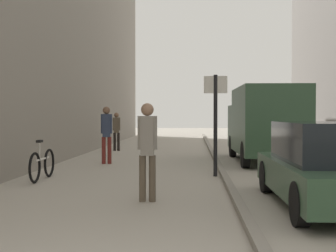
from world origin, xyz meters
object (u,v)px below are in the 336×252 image
(pedestrian_far_crossing, at_px, (107,131))
(delivery_van, at_px, (265,123))
(pedestrian_mid_block, at_px, (147,145))
(bicycle_leaning, at_px, (42,164))
(pedestrian_main_foreground, at_px, (117,129))
(street_sign_post, at_px, (215,116))
(parked_car, at_px, (329,165))

(pedestrian_far_crossing, height_order, delivery_van, delivery_van)
(pedestrian_mid_block, relative_size, delivery_van, 0.34)
(pedestrian_far_crossing, distance_m, bicycle_leaning, 3.89)
(pedestrian_mid_block, distance_m, delivery_van, 7.86)
(pedestrian_main_foreground, height_order, pedestrian_far_crossing, pedestrian_far_crossing)
(delivery_van, distance_m, bicycle_leaning, 7.64)
(pedestrian_mid_block, bearing_deg, delivery_van, 64.59)
(delivery_van, bearing_deg, pedestrian_mid_block, -115.24)
(street_sign_post, height_order, bicycle_leaning, street_sign_post)
(parked_car, relative_size, street_sign_post, 1.62)
(pedestrian_far_crossing, height_order, parked_car, pedestrian_far_crossing)
(pedestrian_far_crossing, bearing_deg, bicycle_leaning, -107.59)
(parked_car, bearing_deg, pedestrian_far_crossing, 127.16)
(delivery_van, distance_m, parked_car, 7.50)
(parked_car, bearing_deg, street_sign_post, 114.20)
(street_sign_post, bearing_deg, pedestrian_mid_block, 72.19)
(pedestrian_far_crossing, bearing_deg, street_sign_post, -44.72)
(pedestrian_far_crossing, bearing_deg, pedestrian_mid_block, -77.47)
(street_sign_post, relative_size, bicycle_leaning, 1.47)
(parked_car, bearing_deg, bicycle_leaning, 153.67)
(pedestrian_far_crossing, distance_m, delivery_van, 5.26)
(pedestrian_mid_block, xyz_separation_m, parked_car, (3.15, -0.31, -0.32))
(pedestrian_mid_block, bearing_deg, pedestrian_far_crossing, 106.03)
(pedestrian_main_foreground, distance_m, parked_car, 13.25)
(pedestrian_mid_block, height_order, street_sign_post, street_sign_post)
(pedestrian_far_crossing, height_order, street_sign_post, street_sign_post)
(delivery_van, height_order, parked_car, delivery_van)
(pedestrian_main_foreground, relative_size, parked_car, 0.40)
(pedestrian_far_crossing, relative_size, bicycle_leaning, 1.04)
(pedestrian_mid_block, bearing_deg, parked_car, -6.84)
(street_sign_post, bearing_deg, bicycle_leaning, 16.28)
(pedestrian_main_foreground, relative_size, pedestrian_far_crossing, 0.91)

